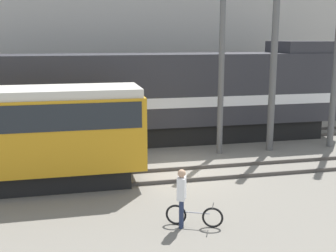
{
  "coord_description": "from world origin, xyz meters",
  "views": [
    {
      "loc": [
        -4.06,
        -15.78,
        5.26
      ],
      "look_at": [
        -0.44,
        0.35,
        1.8
      ],
      "focal_mm": 45.0,
      "sensor_mm": 36.0,
      "label": 1
    }
  ],
  "objects_px": {
    "freight_locomotive": "(142,97)",
    "bicycle": "(194,216)",
    "streetcar": "(13,132)",
    "utility_pole_left": "(221,71)",
    "utility_pole_center": "(273,66)",
    "utility_pole_right": "(336,61)",
    "person": "(182,192)"
  },
  "relations": [
    {
      "from": "streetcar",
      "to": "person",
      "type": "distance_m",
      "value": 6.68
    },
    {
      "from": "bicycle",
      "to": "utility_pole_left",
      "type": "bearing_deg",
      "value": 65.4
    },
    {
      "from": "person",
      "to": "utility_pole_center",
      "type": "height_order",
      "value": "utility_pole_center"
    },
    {
      "from": "bicycle",
      "to": "person",
      "type": "distance_m",
      "value": 0.82
    },
    {
      "from": "freight_locomotive",
      "to": "utility_pole_left",
      "type": "height_order",
      "value": "utility_pole_left"
    },
    {
      "from": "utility_pole_right",
      "to": "freight_locomotive",
      "type": "bearing_deg",
      "value": 162.37
    },
    {
      "from": "person",
      "to": "utility_pole_left",
      "type": "distance_m",
      "value": 8.55
    },
    {
      "from": "utility_pole_left",
      "to": "utility_pole_right",
      "type": "height_order",
      "value": "utility_pole_right"
    },
    {
      "from": "bicycle",
      "to": "freight_locomotive",
      "type": "bearing_deg",
      "value": 89.03
    },
    {
      "from": "streetcar",
      "to": "utility_pole_right",
      "type": "xyz_separation_m",
      "value": [
        14.39,
        2.83,
        2.14
      ]
    },
    {
      "from": "utility_pole_left",
      "to": "streetcar",
      "type": "bearing_deg",
      "value": -161.85
    },
    {
      "from": "freight_locomotive",
      "to": "bicycle",
      "type": "bearing_deg",
      "value": -90.97
    },
    {
      "from": "freight_locomotive",
      "to": "utility_pole_left",
      "type": "relative_size",
      "value": 2.71
    },
    {
      "from": "bicycle",
      "to": "utility_pole_right",
      "type": "distance_m",
      "value": 12.22
    },
    {
      "from": "streetcar",
      "to": "bicycle",
      "type": "relative_size",
      "value": 5.89
    },
    {
      "from": "streetcar",
      "to": "utility_pole_left",
      "type": "relative_size",
      "value": 1.19
    },
    {
      "from": "streetcar",
      "to": "bicycle",
      "type": "distance_m",
      "value": 7.11
    },
    {
      "from": "bicycle",
      "to": "streetcar",
      "type": "bearing_deg",
      "value": 140.46
    },
    {
      "from": "streetcar",
      "to": "utility_pole_center",
      "type": "xyz_separation_m",
      "value": [
        11.15,
        2.83,
        1.94
      ]
    },
    {
      "from": "freight_locomotive",
      "to": "utility_pole_right",
      "type": "height_order",
      "value": "utility_pole_right"
    },
    {
      "from": "person",
      "to": "utility_pole_center",
      "type": "distance_m",
      "value": 9.95
    },
    {
      "from": "bicycle",
      "to": "person",
      "type": "relative_size",
      "value": 0.9
    },
    {
      "from": "streetcar",
      "to": "bicycle",
      "type": "height_order",
      "value": "streetcar"
    },
    {
      "from": "utility_pole_center",
      "to": "utility_pole_left",
      "type": "bearing_deg",
      "value": 180.0
    },
    {
      "from": "utility_pole_left",
      "to": "freight_locomotive",
      "type": "bearing_deg",
      "value": 137.96
    },
    {
      "from": "streetcar",
      "to": "person",
      "type": "height_order",
      "value": "streetcar"
    },
    {
      "from": "utility_pole_left",
      "to": "utility_pole_center",
      "type": "bearing_deg",
      "value": 0.0
    },
    {
      "from": "utility_pole_right",
      "to": "utility_pole_left",
      "type": "bearing_deg",
      "value": 180.0
    },
    {
      "from": "bicycle",
      "to": "utility_pole_left",
      "type": "relative_size",
      "value": 0.2
    },
    {
      "from": "bicycle",
      "to": "utility_pole_left",
      "type": "xyz_separation_m",
      "value": [
        3.31,
        7.22,
        3.51
      ]
    },
    {
      "from": "person",
      "to": "utility_pole_center",
      "type": "bearing_deg",
      "value": 49.26
    },
    {
      "from": "utility_pole_right",
      "to": "utility_pole_center",
      "type": "bearing_deg",
      "value": 180.0
    }
  ]
}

